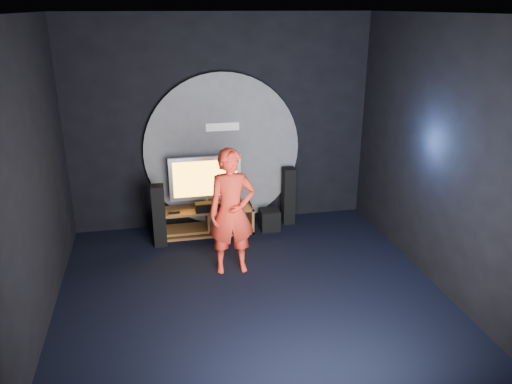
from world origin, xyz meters
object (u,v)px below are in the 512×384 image
Objects in this scene: tower_speaker_right at (288,196)px; subwoofer at (269,220)px; player at (232,212)px; media_console at (208,222)px; tower_speaker_left at (159,216)px; tv at (205,180)px.

tower_speaker_right reaches higher than subwoofer.
tower_speaker_right is 0.56× the size of player.
media_console is 1.51× the size of tower_speaker_right.
tower_speaker_left is at bearing -160.10° from media_console.
player is at bearing -81.20° from media_console.
player is at bearing -45.98° from tower_speaker_left.
tv reaches higher than tower_speaker_left.
tv is 0.95m from tower_speaker_left.
player is (0.99, -1.02, 0.40)m from tower_speaker_left.
player reaches higher than tower_speaker_right.
tower_speaker_left is at bearing 135.20° from player.
tower_speaker_left is 0.56× the size of player.
tower_speaker_right is 2.84× the size of subwoofer.
subwoofer is at bearing 57.04° from player.
media_console is at bearing 99.98° from player.
player reaches higher than subwoofer.
tower_speaker_right is at bearing 2.81° from tv.
media_console reaches higher than subwoofer.
subwoofer is at bearing 6.69° from tower_speaker_left.
tower_speaker_left is at bearing -173.31° from subwoofer.
player is (-0.84, -1.24, 0.72)m from subwoofer.
tower_speaker_right is (1.43, 0.07, -0.42)m from tv.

